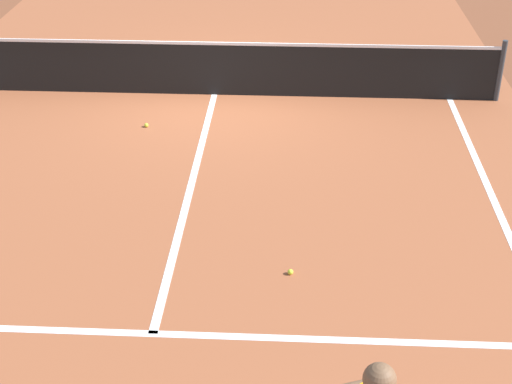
% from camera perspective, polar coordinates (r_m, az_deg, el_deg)
% --- Properties ---
extents(ground_plane, '(60.00, 60.00, 0.00)m').
position_cam_1_polar(ground_plane, '(13.45, -3.15, 7.35)').
color(ground_plane, brown).
extents(court_surface_inbounds, '(10.62, 24.40, 0.00)m').
position_cam_1_polar(court_surface_inbounds, '(13.45, -3.15, 7.35)').
color(court_surface_inbounds, '#9E5433').
rests_on(court_surface_inbounds, ground_plane).
extents(line_service_near, '(8.22, 0.10, 0.01)m').
position_cam_1_polar(line_service_near, '(7.98, -7.79, -10.54)').
color(line_service_near, white).
rests_on(line_service_near, ground_plane).
extents(line_center_service, '(0.10, 6.40, 0.01)m').
position_cam_1_polar(line_center_service, '(10.59, -4.87, 0.72)').
color(line_center_service, white).
rests_on(line_center_service, ground_plane).
extents(net, '(9.89, 0.09, 1.07)m').
position_cam_1_polar(net, '(13.27, -3.21, 9.32)').
color(net, '#33383D').
rests_on(net, ground_plane).
extents(tennis_ball_near_net, '(0.07, 0.07, 0.07)m').
position_cam_1_polar(tennis_ball_near_net, '(12.30, -8.27, 5.01)').
color(tennis_ball_near_net, '#CCE033').
rests_on(tennis_ball_near_net, ground_plane).
extents(tennis_ball_mid_court, '(0.07, 0.07, 0.07)m').
position_cam_1_polar(tennis_ball_mid_court, '(8.72, 2.61, -6.04)').
color(tennis_ball_mid_court, '#CCE033').
rests_on(tennis_ball_mid_court, ground_plane).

